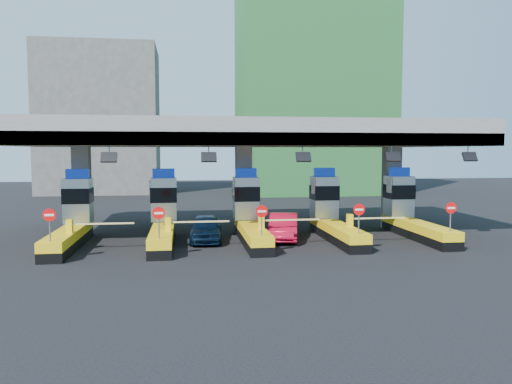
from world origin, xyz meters
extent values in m
plane|color=black|center=(0.00, 0.00, 0.00)|extent=(120.00, 120.00, 0.00)
cube|color=slate|center=(0.00, 3.00, 6.25)|extent=(28.00, 12.00, 1.50)
cube|color=#4C4C49|center=(0.00, -2.70, 5.85)|extent=(28.00, 0.60, 0.70)
cube|color=slate|center=(-10.00, 3.00, 2.75)|extent=(1.00, 1.00, 5.50)
cube|color=slate|center=(0.00, 3.00, 2.75)|extent=(1.00, 1.00, 5.50)
cube|color=slate|center=(10.00, 3.00, 2.75)|extent=(1.00, 1.00, 5.50)
cylinder|color=slate|center=(-7.50, -2.70, 5.25)|extent=(0.06, 0.06, 0.50)
cube|color=black|center=(-7.50, -2.90, 4.90)|extent=(0.80, 0.38, 0.54)
cylinder|color=slate|center=(-2.50, -2.70, 5.25)|extent=(0.06, 0.06, 0.50)
cube|color=black|center=(-2.50, -2.90, 4.90)|extent=(0.80, 0.38, 0.54)
cylinder|color=slate|center=(2.50, -2.70, 5.25)|extent=(0.06, 0.06, 0.50)
cube|color=black|center=(2.50, -2.90, 4.90)|extent=(0.80, 0.38, 0.54)
cylinder|color=slate|center=(7.50, -2.70, 5.25)|extent=(0.06, 0.06, 0.50)
cube|color=black|center=(7.50, -2.90, 4.90)|extent=(0.80, 0.38, 0.54)
cylinder|color=slate|center=(12.00, -2.70, 5.25)|extent=(0.06, 0.06, 0.50)
cube|color=black|center=(12.00, -2.90, 4.90)|extent=(0.80, 0.38, 0.54)
cube|color=black|center=(-10.00, -1.00, 0.25)|extent=(1.20, 8.00, 0.50)
cube|color=#E5B70C|center=(-10.00, -1.00, 0.75)|extent=(1.20, 8.00, 0.50)
cube|color=#9EA3A8|center=(-10.00, 1.80, 2.30)|extent=(1.50, 1.50, 2.60)
cube|color=black|center=(-10.00, 1.78, 2.60)|extent=(1.56, 1.56, 0.90)
cube|color=#0C2DBF|center=(-10.00, 1.80, 3.88)|extent=(1.30, 0.35, 0.55)
cube|color=white|center=(-10.80, 1.50, 3.00)|extent=(0.06, 0.70, 0.90)
cylinder|color=slate|center=(-10.00, -4.60, 1.65)|extent=(0.07, 0.07, 1.30)
cylinder|color=red|center=(-10.00, -4.63, 2.25)|extent=(0.60, 0.04, 0.60)
cube|color=white|center=(-10.00, -4.65, 2.25)|extent=(0.42, 0.02, 0.10)
cube|color=#E5B70C|center=(-9.65, -2.20, 1.35)|extent=(0.30, 0.35, 0.70)
cube|color=white|center=(-8.00, -2.20, 1.45)|extent=(3.20, 0.08, 0.08)
cube|color=black|center=(-5.00, -1.00, 0.25)|extent=(1.20, 8.00, 0.50)
cube|color=#E5B70C|center=(-5.00, -1.00, 0.75)|extent=(1.20, 8.00, 0.50)
cube|color=#9EA3A8|center=(-5.00, 1.80, 2.30)|extent=(1.50, 1.50, 2.60)
cube|color=black|center=(-5.00, 1.78, 2.60)|extent=(1.56, 1.56, 0.90)
cube|color=#0C2DBF|center=(-5.00, 1.80, 3.88)|extent=(1.30, 0.35, 0.55)
cube|color=white|center=(-5.80, 1.50, 3.00)|extent=(0.06, 0.70, 0.90)
cylinder|color=slate|center=(-5.00, -4.60, 1.65)|extent=(0.07, 0.07, 1.30)
cylinder|color=red|center=(-5.00, -4.63, 2.25)|extent=(0.60, 0.04, 0.60)
cube|color=white|center=(-5.00, -4.65, 2.25)|extent=(0.42, 0.02, 0.10)
cube|color=#E5B70C|center=(-4.65, -2.20, 1.35)|extent=(0.30, 0.35, 0.70)
cube|color=white|center=(-3.00, -2.20, 1.45)|extent=(3.20, 0.08, 0.08)
cube|color=black|center=(0.00, -1.00, 0.25)|extent=(1.20, 8.00, 0.50)
cube|color=#E5B70C|center=(0.00, -1.00, 0.75)|extent=(1.20, 8.00, 0.50)
cube|color=#9EA3A8|center=(0.00, 1.80, 2.30)|extent=(1.50, 1.50, 2.60)
cube|color=black|center=(0.00, 1.78, 2.60)|extent=(1.56, 1.56, 0.90)
cube|color=#0C2DBF|center=(0.00, 1.80, 3.88)|extent=(1.30, 0.35, 0.55)
cube|color=white|center=(-0.80, 1.50, 3.00)|extent=(0.06, 0.70, 0.90)
cylinder|color=slate|center=(0.00, -4.60, 1.65)|extent=(0.07, 0.07, 1.30)
cylinder|color=red|center=(0.00, -4.63, 2.25)|extent=(0.60, 0.04, 0.60)
cube|color=white|center=(0.00, -4.65, 2.25)|extent=(0.42, 0.02, 0.10)
cube|color=#E5B70C|center=(0.35, -2.20, 1.35)|extent=(0.30, 0.35, 0.70)
cube|color=white|center=(2.00, -2.20, 1.45)|extent=(3.20, 0.08, 0.08)
cube|color=black|center=(5.00, -1.00, 0.25)|extent=(1.20, 8.00, 0.50)
cube|color=#E5B70C|center=(5.00, -1.00, 0.75)|extent=(1.20, 8.00, 0.50)
cube|color=#9EA3A8|center=(5.00, 1.80, 2.30)|extent=(1.50, 1.50, 2.60)
cube|color=black|center=(5.00, 1.78, 2.60)|extent=(1.56, 1.56, 0.90)
cube|color=#0C2DBF|center=(5.00, 1.80, 3.88)|extent=(1.30, 0.35, 0.55)
cube|color=white|center=(4.20, 1.50, 3.00)|extent=(0.06, 0.70, 0.90)
cylinder|color=slate|center=(5.00, -4.60, 1.65)|extent=(0.07, 0.07, 1.30)
cylinder|color=red|center=(5.00, -4.63, 2.25)|extent=(0.60, 0.04, 0.60)
cube|color=white|center=(5.00, -4.65, 2.25)|extent=(0.42, 0.02, 0.10)
cube|color=#E5B70C|center=(5.35, -2.20, 1.35)|extent=(0.30, 0.35, 0.70)
cube|color=white|center=(7.00, -2.20, 1.45)|extent=(3.20, 0.08, 0.08)
cube|color=black|center=(10.00, -1.00, 0.25)|extent=(1.20, 8.00, 0.50)
cube|color=#E5B70C|center=(10.00, -1.00, 0.75)|extent=(1.20, 8.00, 0.50)
cube|color=#9EA3A8|center=(10.00, 1.80, 2.30)|extent=(1.50, 1.50, 2.60)
cube|color=black|center=(10.00, 1.78, 2.60)|extent=(1.56, 1.56, 0.90)
cube|color=#0C2DBF|center=(10.00, 1.80, 3.88)|extent=(1.30, 0.35, 0.55)
cube|color=white|center=(9.20, 1.50, 3.00)|extent=(0.06, 0.70, 0.90)
cylinder|color=slate|center=(10.00, -4.60, 1.65)|extent=(0.07, 0.07, 1.30)
cylinder|color=red|center=(10.00, -4.63, 2.25)|extent=(0.60, 0.04, 0.60)
cube|color=white|center=(10.00, -4.65, 2.25)|extent=(0.42, 0.02, 0.10)
cube|color=#E5B70C|center=(10.35, -2.20, 1.35)|extent=(0.30, 0.35, 0.70)
cube|color=white|center=(12.00, -2.20, 1.45)|extent=(3.20, 0.08, 0.08)
cube|color=#1E5926|center=(12.00, 32.00, 14.00)|extent=(18.00, 12.00, 28.00)
cube|color=#4C4C49|center=(-14.00, 36.00, 9.00)|extent=(14.00, 10.00, 18.00)
imported|color=black|center=(-2.57, -0.06, 0.76)|extent=(2.05, 4.57, 1.53)
imported|color=red|center=(1.97, -0.21, 0.77)|extent=(2.61, 4.91, 1.54)
camera|label=1|loc=(-3.77, -28.74, 5.23)|focal=35.00mm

